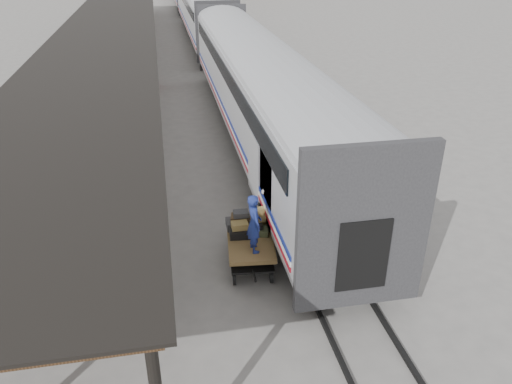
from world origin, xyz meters
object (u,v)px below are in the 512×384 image
Objects in this scene: pedestrian at (133,104)px; luggage_tug at (145,78)px; porter at (254,223)px; baggage_cart at (250,243)px.

luggage_tug is at bearing -95.56° from pedestrian.
porter is 0.90× the size of pedestrian.
luggage_tug is 0.83× the size of pedestrian.
baggage_cart is 1.22m from porter.
porter is at bearing 103.39° from pedestrian.
baggage_cart is 19.86m from luggage_tug.
porter reaches higher than baggage_cart.
pedestrian reaches higher than luggage_tug.
pedestrian is (-3.55, 13.91, -0.77)m from porter.
luggage_tug is 20.53m from porter.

